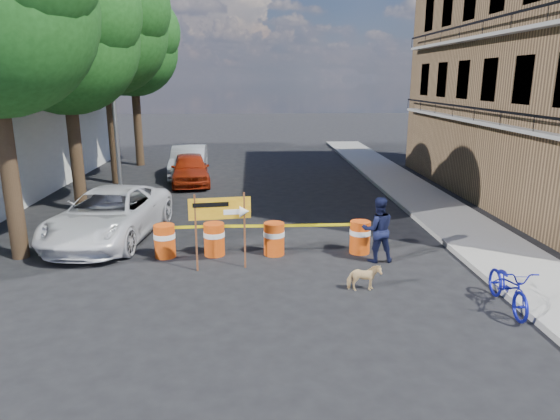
{
  "coord_description": "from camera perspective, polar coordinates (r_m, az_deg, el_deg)",
  "views": [
    {
      "loc": [
        -0.49,
        -11.1,
        4.68
      ],
      "look_at": [
        0.21,
        1.71,
        1.3
      ],
      "focal_mm": 32.0,
      "sensor_mm": 36.0,
      "label": 1
    }
  ],
  "objects": [
    {
      "name": "barrel_far_left",
      "position": [
        13.81,
        -13.05,
        -3.38
      ],
      "size": [
        0.58,
        0.58,
        0.9
      ],
      "color": "#DC450C",
      "rests_on": "ground"
    },
    {
      "name": "sidewalk_east",
      "position": [
        18.93,
        17.67,
        -0.04
      ],
      "size": [
        2.4,
        40.0,
        0.15
      ],
      "primitive_type": "cube",
      "color": "gray",
      "rests_on": "ground"
    },
    {
      "name": "streetlamp",
      "position": [
        21.31,
        -18.44,
        13.2
      ],
      "size": [
        1.25,
        0.18,
        8.0
      ],
      "color": "gray",
      "rests_on": "ground"
    },
    {
      "name": "tree_mid_a",
      "position": [
        19.2,
        -23.26,
        17.58
      ],
      "size": [
        5.25,
        5.0,
        8.68
      ],
      "color": "#332316",
      "rests_on": "ground"
    },
    {
      "name": "suv_white",
      "position": [
        15.72,
        -18.94,
        -0.54
      ],
      "size": [
        3.17,
        5.68,
        1.5
      ],
      "primitive_type": "imported",
      "rotation": [
        0.0,
        0.0,
        -0.13
      ],
      "color": "white",
      "rests_on": "ground"
    },
    {
      "name": "tree_mid_b",
      "position": [
        24.02,
        -19.25,
        18.83
      ],
      "size": [
        5.67,
        5.4,
        9.62
      ],
      "color": "#332316",
      "rests_on": "ground"
    },
    {
      "name": "ground",
      "position": [
        12.06,
        -0.57,
        -8.08
      ],
      "size": [
        120.0,
        120.0,
        0.0
      ],
      "primitive_type": "plane",
      "color": "black",
      "rests_on": "ground"
    },
    {
      "name": "barrel_mid_left",
      "position": [
        13.71,
        -7.53,
        -3.25
      ],
      "size": [
        0.58,
        0.58,
        0.9
      ],
      "color": "#DC450C",
      "rests_on": "ground"
    },
    {
      "name": "pedestrian",
      "position": [
        13.27,
        11.12,
        -2.21
      ],
      "size": [
        0.86,
        0.67,
        1.74
      ],
      "primitive_type": "imported",
      "rotation": [
        0.0,
        0.0,
        3.16
      ],
      "color": "black",
      "rests_on": "ground"
    },
    {
      "name": "barrel_mid_right",
      "position": [
        13.63,
        -0.68,
        -3.23
      ],
      "size": [
        0.58,
        0.58,
        0.9
      ],
      "color": "#DC450C",
      "rests_on": "ground"
    },
    {
      "name": "detour_sign",
      "position": [
        12.39,
        -5.91,
        -0.42
      ],
      "size": [
        1.53,
        0.33,
        1.98
      ],
      "rotation": [
        0.0,
        0.0,
        0.13
      ],
      "color": "#592D19",
      "rests_on": "ground"
    },
    {
      "name": "tree_far",
      "position": [
        28.83,
        -16.4,
        17.23
      ],
      "size": [
        5.04,
        4.8,
        8.84
      ],
      "color": "#332316",
      "rests_on": "ground"
    },
    {
      "name": "dog",
      "position": [
        11.55,
        9.58,
        -7.65
      ],
      "size": [
        0.76,
        0.38,
        0.63
      ],
      "primitive_type": "imported",
      "rotation": [
        0.0,
        0.0,
        1.62
      ],
      "color": "#E4C082",
      "rests_on": "ground"
    },
    {
      "name": "barrel_far_right",
      "position": [
        13.95,
        9.12,
        -2.99
      ],
      "size": [
        0.58,
        0.58,
        0.9
      ],
      "color": "#DC450C",
      "rests_on": "ground"
    },
    {
      "name": "sedan_red",
      "position": [
        23.21,
        -10.23,
        4.66
      ],
      "size": [
        2.21,
        4.34,
        1.42
      ],
      "primitive_type": "imported",
      "rotation": [
        0.0,
        0.0,
        0.13
      ],
      "color": "#9E260D",
      "rests_on": "ground"
    },
    {
      "name": "sedan_silver",
      "position": [
        24.97,
        -10.35,
        5.48
      ],
      "size": [
        1.82,
        4.69,
        1.52
      ],
      "primitive_type": "imported",
      "rotation": [
        0.0,
        0.0,
        0.04
      ],
      "color": "silver",
      "rests_on": "ground"
    },
    {
      "name": "bicycle",
      "position": [
        11.38,
        24.91,
        -5.88
      ],
      "size": [
        0.72,
        1.03,
        1.87
      ],
      "primitive_type": "imported",
      "rotation": [
        0.0,
        0.0,
        -0.07
      ],
      "color": "#121693",
      "rests_on": "ground"
    }
  ]
}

